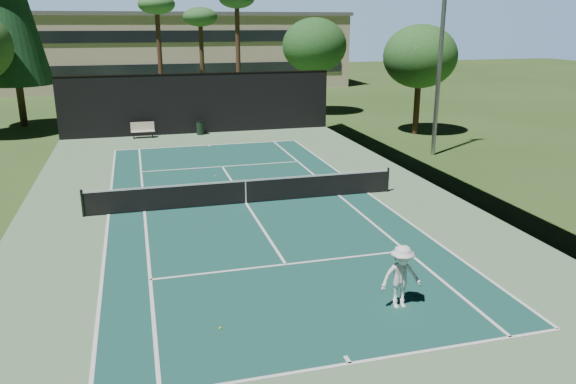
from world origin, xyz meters
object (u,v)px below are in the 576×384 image
tennis_ball_b (217,193)px  trash_bin (200,128)px  tennis_ball_a (220,328)px  player (401,277)px  tennis_net (246,191)px  park_bench (143,130)px  tennis_ball_c (215,176)px  tennis_ball_d (159,188)px

tennis_ball_b → trash_bin: (0.92, 13.78, 0.44)m
tennis_ball_a → trash_bin: size_ratio=0.07×
player → tennis_net: bearing=104.6°
player → park_bench: 25.87m
park_bench → trash_bin: (3.75, 0.13, -0.07)m
player → park_bench: player is taller
player → tennis_ball_b: size_ratio=22.47×
tennis_ball_c → tennis_ball_d: (-2.78, -1.32, -0.01)m
player → tennis_ball_d: (-5.62, 13.03, -0.84)m
tennis_ball_a → tennis_ball_c: (1.93, 14.24, 0.00)m
trash_bin → tennis_ball_c: bearing=-93.0°
tennis_ball_c → tennis_ball_d: tennis_ball_c is taller
tennis_net → tennis_ball_c: (-0.62, 4.57, -0.52)m
tennis_ball_b → trash_bin: trash_bin is taller
park_bench → trash_bin: bearing=1.9°
tennis_ball_a → trash_bin: trash_bin is taller
tennis_ball_a → tennis_net: bearing=75.2°
trash_bin → park_bench: bearing=-178.1°
tennis_ball_c → trash_bin: (0.57, 10.93, 0.44)m
tennis_ball_c → tennis_net: bearing=-82.3°
tennis_ball_b → park_bench: bearing=101.7°
tennis_ball_d → park_bench: (-0.40, 12.12, 0.52)m
tennis_ball_c → tennis_ball_d: bearing=-154.5°
player → tennis_ball_c: player is taller
tennis_ball_c → tennis_ball_b: bearing=-96.9°
player → tennis_ball_b: bearing=107.3°
tennis_net → tennis_ball_d: 4.73m
tennis_ball_d → park_bench: bearing=91.9°
player → tennis_ball_a: (-4.77, 0.11, -0.84)m
tennis_ball_a → trash_bin: (2.51, 25.17, 0.44)m
park_bench → tennis_ball_c: bearing=-73.6°
tennis_ball_d → trash_bin: 12.71m
tennis_ball_a → tennis_ball_b: size_ratio=0.89×
player → tennis_ball_a: bearing=-179.6°
tennis_ball_b → tennis_net: bearing=-60.7°
tennis_net → player: (2.22, -9.78, 0.31)m
tennis_net → trash_bin: (-0.04, 15.50, -0.08)m
tennis_net → tennis_ball_c: bearing=97.7°
tennis_ball_b → player: bearing=-74.5°
tennis_ball_b → park_bench: 13.95m
tennis_net → tennis_ball_b: size_ratio=166.55×
tennis_net → tennis_ball_a: 10.01m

